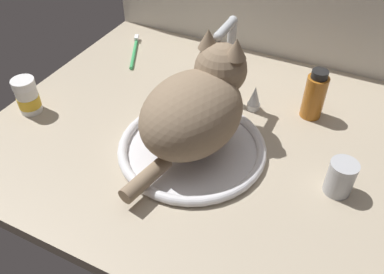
% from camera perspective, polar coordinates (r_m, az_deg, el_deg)
% --- Properties ---
extents(countertop, '(1.04, 0.80, 0.03)m').
position_cam_1_polar(countertop, '(0.92, 3.94, -0.39)').
color(countertop, '#B7A88E').
rests_on(countertop, ground).
extents(backsplash_wall, '(1.04, 0.02, 0.35)m').
position_cam_1_polar(backsplash_wall, '(1.17, 12.63, 17.77)').
color(backsplash_wall, beige).
rests_on(backsplash_wall, ground).
extents(sink_basin, '(0.33, 0.33, 0.02)m').
position_cam_1_polar(sink_basin, '(0.87, -0.00, -1.52)').
color(sink_basin, white).
rests_on(sink_basin, countertop).
extents(faucet, '(0.17, 0.11, 0.23)m').
position_cam_1_polar(faucet, '(0.96, 5.21, 9.11)').
color(faucet, silver).
rests_on(faucet, countertop).
extents(cat, '(0.23, 0.36, 0.22)m').
position_cam_1_polar(cat, '(0.81, 0.86, 4.51)').
color(cat, '#8C755B').
rests_on(cat, sink_basin).
extents(pill_bottle, '(0.05, 0.05, 0.09)m').
position_cam_1_polar(pill_bottle, '(1.04, -22.63, 5.36)').
color(pill_bottle, white).
rests_on(pill_bottle, countertop).
extents(metal_jar, '(0.05, 0.05, 0.07)m').
position_cam_1_polar(metal_jar, '(0.82, 20.64, -5.49)').
color(metal_jar, '#B2B5BA').
rests_on(metal_jar, countertop).
extents(amber_bottle, '(0.05, 0.05, 0.13)m').
position_cam_1_polar(amber_bottle, '(0.98, 17.26, 5.78)').
color(amber_bottle, '#B2661E').
rests_on(amber_bottle, countertop).
extents(toothbrush, '(0.09, 0.17, 0.02)m').
position_cam_1_polar(toothbrush, '(1.23, -8.30, 12.17)').
color(toothbrush, '#3FB266').
rests_on(toothbrush, countertop).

